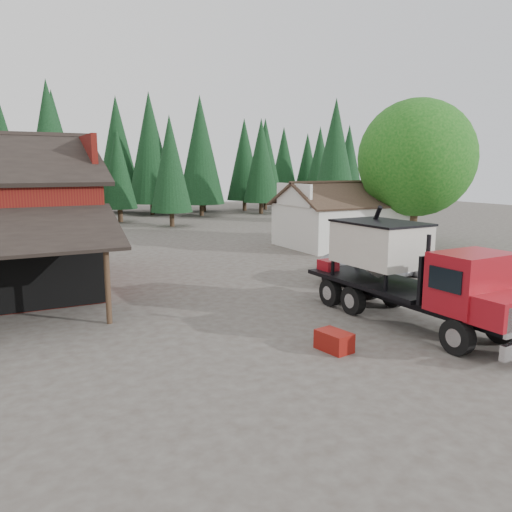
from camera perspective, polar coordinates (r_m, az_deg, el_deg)
name	(u,v)px	position (r m, az deg, el deg)	size (l,w,h in m)	color
ground	(273,317)	(18.93, 1.92, -7.00)	(120.00, 120.00, 0.00)	#463D37
farmhouse	(341,223)	(36.36, 9.66, 3.79)	(8.60, 6.42, 4.65)	silver
deciduous_tree	(417,162)	(36.54, 17.88, 10.15)	(8.00, 8.00, 10.20)	#382619
conifer_backdrop	(86,218)	(58.67, -18.86, 4.11)	(76.00, 16.00, 16.00)	black
near_pine_b	(170,164)	(48.10, -9.76, 10.33)	(3.96, 3.96, 10.40)	#382619
near_pine_c	(335,154)	(51.97, 9.03, 11.43)	(4.84, 4.84, 12.40)	#382619
near_pine_d	(50,147)	(49.99, -22.48, 11.44)	(5.28, 5.28, 13.40)	#382619
feed_truck	(410,271)	(18.65, 17.15, -1.62)	(2.86, 9.16, 4.11)	black
silver_car	(376,261)	(26.00, 13.60, -0.56)	(2.94, 6.38, 1.77)	#B3B5BC
equip_box	(334,341)	(15.73, 8.92, -9.58)	(0.70, 1.10, 0.60)	maroon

